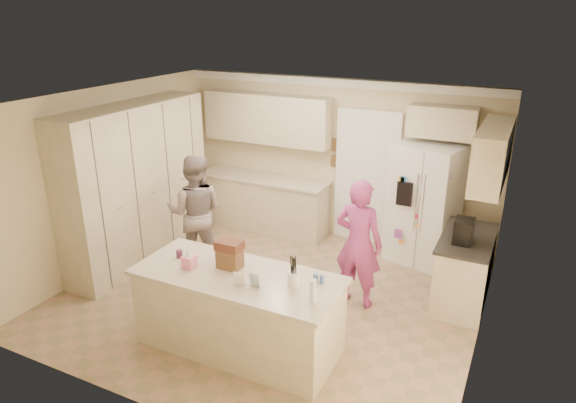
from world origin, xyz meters
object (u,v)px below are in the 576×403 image
at_px(dollhouse_body, 230,258).
at_px(utensil_crock, 294,279).
at_px(refrigerator, 424,205).
at_px(coffee_maker, 464,231).
at_px(teen_boy, 196,212).
at_px(teen_girl, 359,243).
at_px(island_base, 239,313).
at_px(tissue_box, 189,262).

bearing_deg(dollhouse_body, utensil_crock, -3.58).
bearing_deg(refrigerator, coffee_maker, -44.35).
relative_size(utensil_crock, teen_boy, 0.09).
distance_m(refrigerator, teen_girl, 1.64).
distance_m(dollhouse_body, teen_girl, 1.72).
height_order(island_base, dollhouse_body, dollhouse_body).
bearing_deg(island_base, refrigerator, 66.17).
height_order(utensil_crock, tissue_box, utensil_crock).
bearing_deg(coffee_maker, dollhouse_body, -140.71).
bearing_deg(teen_boy, tissue_box, 99.99).
distance_m(utensil_crock, dollhouse_body, 0.80).
distance_m(tissue_box, teen_boy, 1.83).
height_order(coffee_maker, utensil_crock, coffee_maker).
distance_m(coffee_maker, teen_boy, 3.65).
bearing_deg(refrigerator, teen_boy, -136.83).
relative_size(island_base, dollhouse_body, 8.46).
height_order(utensil_crock, dollhouse_body, dollhouse_body).
height_order(refrigerator, utensil_crock, refrigerator).
xyz_separation_m(dollhouse_body, teen_girl, (1.02, 1.37, -0.19)).
height_order(refrigerator, dollhouse_body, refrigerator).
relative_size(tissue_box, teen_girl, 0.08).
xyz_separation_m(refrigerator, dollhouse_body, (-1.49, -2.94, 0.14)).
relative_size(refrigerator, utensil_crock, 12.00).
bearing_deg(tissue_box, island_base, 10.30).
distance_m(refrigerator, teen_boy, 3.33).
height_order(coffee_maker, dollhouse_body, coffee_maker).
distance_m(refrigerator, utensil_crock, 3.07).
height_order(coffee_maker, tissue_box, coffee_maker).
distance_m(island_base, teen_girl, 1.76).
distance_m(coffee_maker, teen_girl, 1.27).
relative_size(coffee_maker, utensil_crock, 2.00).
height_order(utensil_crock, teen_boy, teen_boy).
distance_m(refrigerator, coffee_maker, 1.35).
bearing_deg(teen_boy, coffee_maker, 163.84).
bearing_deg(utensil_crock, tissue_box, -172.87).
distance_m(island_base, dollhouse_body, 0.62).
xyz_separation_m(island_base, teen_girl, (0.87, 1.47, 0.40)).
xyz_separation_m(tissue_box, teen_girl, (1.42, 1.57, -0.15)).
bearing_deg(teen_boy, refrigerator, -174.56).
relative_size(dollhouse_body, teen_boy, 0.15).
height_order(refrigerator, coffee_maker, refrigerator).
height_order(tissue_box, dollhouse_body, dollhouse_body).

